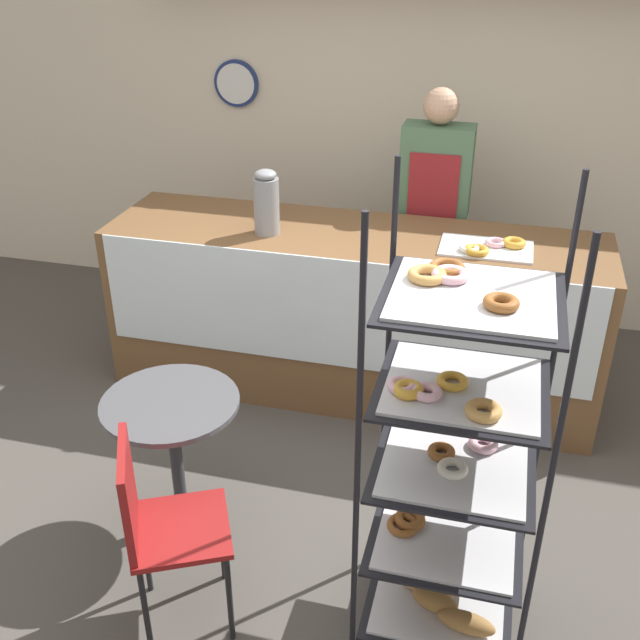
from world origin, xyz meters
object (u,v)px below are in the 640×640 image
Objects in this scene: cafe_chair at (157,518)px; donut_tray_counter at (488,247)px; cafe_table at (173,434)px; person_worker at (433,217)px; pastry_rack at (451,473)px; coffee_carafe at (266,203)px.

donut_tray_counter is (1.10, 1.86, 0.48)m from cafe_chair.
cafe_table is 0.57m from cafe_chair.
pastry_rack is at bearing -81.00° from person_worker.
pastry_rack reaches higher than coffee_carafe.
donut_tray_counter is (1.22, 0.06, -0.16)m from coffee_carafe.
cafe_table is at bearing -8.57° from cafe_chair.
pastry_rack is 2.67× the size of cafe_table.
cafe_table is 1.43m from coffee_carafe.
pastry_rack is at bearing -12.79° from cafe_table.
person_worker reaches higher than donut_tray_counter.
donut_tray_counter is (0.02, 1.61, 0.24)m from pastry_rack.
person_worker is at bearing -43.31° from cafe_chair.
person_worker is at bearing 121.65° from donut_tray_counter.
coffee_carafe reaches higher than cafe_table.
pastry_rack reaches higher than donut_tray_counter.
coffee_carafe is at bearing -177.08° from donut_tray_counter.
donut_tray_counter reaches higher than cafe_table.
pastry_rack reaches higher than cafe_chair.
coffee_carafe reaches higher than donut_tray_counter.
coffee_carafe is at bearing 87.56° from cafe_table.
coffee_carafe reaches higher than cafe_chair.
coffee_carafe is at bearing -22.77° from cafe_chair.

